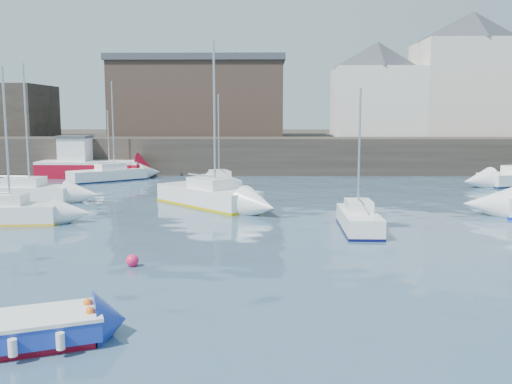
{
  "coord_description": "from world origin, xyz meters",
  "views": [
    {
      "loc": [
        0.42,
        -13.66,
        5.03
      ],
      "look_at": [
        0.0,
        12.0,
        1.5
      ],
      "focal_mm": 40.0,
      "sensor_mm": 36.0,
      "label": 1
    }
  ],
  "objects_px": {
    "blue_dinghy": "(14,331)",
    "fishing_boat": "(87,164)",
    "sailboat_c": "(359,220)",
    "buoy_far": "(249,215)",
    "sailboat_h": "(108,175)",
    "buoy_mid": "(354,239)",
    "sailboat_f": "(221,182)",
    "sailboat_b": "(208,196)",
    "buoy_near": "(133,266)",
    "sailboat_e": "(21,193)"
  },
  "relations": [
    {
      "from": "blue_dinghy",
      "to": "fishing_boat",
      "type": "height_order",
      "value": "fishing_boat"
    },
    {
      "from": "sailboat_c",
      "to": "buoy_far",
      "type": "bearing_deg",
      "value": 142.92
    },
    {
      "from": "sailboat_c",
      "to": "sailboat_h",
      "type": "height_order",
      "value": "sailboat_h"
    },
    {
      "from": "buoy_mid",
      "to": "buoy_far",
      "type": "xyz_separation_m",
      "value": [
        -4.37,
        5.52,
        0.0
      ]
    },
    {
      "from": "fishing_boat",
      "to": "buoy_far",
      "type": "xyz_separation_m",
      "value": [
        13.45,
        -17.03,
        -1.03
      ]
    },
    {
      "from": "fishing_boat",
      "to": "buoy_far",
      "type": "distance_m",
      "value": 21.72
    },
    {
      "from": "buoy_mid",
      "to": "fishing_boat",
      "type": "bearing_deg",
      "value": 128.33
    },
    {
      "from": "sailboat_f",
      "to": "sailboat_b",
      "type": "bearing_deg",
      "value": -91.1
    },
    {
      "from": "sailboat_h",
      "to": "buoy_far",
      "type": "bearing_deg",
      "value": -52.39
    },
    {
      "from": "sailboat_c",
      "to": "blue_dinghy",
      "type": "bearing_deg",
      "value": -126.6
    },
    {
      "from": "blue_dinghy",
      "to": "buoy_near",
      "type": "height_order",
      "value": "blue_dinghy"
    },
    {
      "from": "buoy_mid",
      "to": "sailboat_f",
      "type": "bearing_deg",
      "value": 113.04
    },
    {
      "from": "sailboat_c",
      "to": "buoy_near",
      "type": "xyz_separation_m",
      "value": [
        -8.5,
        -6.09,
        -0.47
      ]
    },
    {
      "from": "sailboat_h",
      "to": "fishing_boat",
      "type": "bearing_deg",
      "value": 131.87
    },
    {
      "from": "blue_dinghy",
      "to": "sailboat_c",
      "type": "relative_size",
      "value": 0.65
    },
    {
      "from": "sailboat_b",
      "to": "sailboat_c",
      "type": "xyz_separation_m",
      "value": [
        7.23,
        -6.48,
        -0.11
      ]
    },
    {
      "from": "buoy_near",
      "to": "buoy_far",
      "type": "height_order",
      "value": "buoy_near"
    },
    {
      "from": "sailboat_f",
      "to": "sailboat_h",
      "type": "bearing_deg",
      "value": 153.57
    },
    {
      "from": "sailboat_b",
      "to": "sailboat_f",
      "type": "distance_m",
      "value": 7.19
    },
    {
      "from": "blue_dinghy",
      "to": "buoy_mid",
      "type": "bearing_deg",
      "value": 50.6
    },
    {
      "from": "sailboat_b",
      "to": "sailboat_f",
      "type": "xyz_separation_m",
      "value": [
        0.14,
        7.19,
        -0.13
      ]
    },
    {
      "from": "buoy_mid",
      "to": "sailboat_b",
      "type": "bearing_deg",
      "value": 129.0
    },
    {
      "from": "blue_dinghy",
      "to": "buoy_near",
      "type": "distance_m",
      "value": 6.79
    },
    {
      "from": "fishing_boat",
      "to": "sailboat_b",
      "type": "distance_m",
      "value": 18.05
    },
    {
      "from": "buoy_mid",
      "to": "sailboat_h",
      "type": "bearing_deg",
      "value": 127.83
    },
    {
      "from": "blue_dinghy",
      "to": "sailboat_h",
      "type": "relative_size",
      "value": 0.53
    },
    {
      "from": "blue_dinghy",
      "to": "sailboat_f",
      "type": "distance_m",
      "value": 26.57
    },
    {
      "from": "fishing_boat",
      "to": "sailboat_f",
      "type": "relative_size",
      "value": 1.27
    },
    {
      "from": "fishing_boat",
      "to": "sailboat_b",
      "type": "bearing_deg",
      "value": -52.07
    },
    {
      "from": "sailboat_e",
      "to": "sailboat_f",
      "type": "xyz_separation_m",
      "value": [
        11.15,
        5.75,
        -0.06
      ]
    },
    {
      "from": "blue_dinghy",
      "to": "sailboat_e",
      "type": "height_order",
      "value": "sailboat_e"
    },
    {
      "from": "sailboat_b",
      "to": "sailboat_c",
      "type": "relative_size",
      "value": 1.44
    },
    {
      "from": "sailboat_c",
      "to": "sailboat_f",
      "type": "relative_size",
      "value": 0.96
    },
    {
      "from": "sailboat_c",
      "to": "sailboat_h",
      "type": "distance_m",
      "value": 24.11
    },
    {
      "from": "sailboat_f",
      "to": "buoy_mid",
      "type": "height_order",
      "value": "sailboat_f"
    },
    {
      "from": "buoy_near",
      "to": "sailboat_b",
      "type": "bearing_deg",
      "value": 84.25
    },
    {
      "from": "buoy_near",
      "to": "sailboat_h",
      "type": "bearing_deg",
      "value": 107.16
    },
    {
      "from": "blue_dinghy",
      "to": "sailboat_h",
      "type": "height_order",
      "value": "sailboat_h"
    },
    {
      "from": "blue_dinghy",
      "to": "sailboat_b",
      "type": "height_order",
      "value": "sailboat_b"
    },
    {
      "from": "sailboat_f",
      "to": "buoy_near",
      "type": "xyz_separation_m",
      "value": [
        -1.4,
        -19.76,
        -0.45
      ]
    },
    {
      "from": "sailboat_e",
      "to": "buoy_far",
      "type": "height_order",
      "value": "sailboat_e"
    },
    {
      "from": "buoy_far",
      "to": "sailboat_c",
      "type": "bearing_deg",
      "value": -37.08
    },
    {
      "from": "sailboat_c",
      "to": "buoy_mid",
      "type": "relative_size",
      "value": 13.83
    },
    {
      "from": "buoy_mid",
      "to": "sailboat_e",
      "type": "bearing_deg",
      "value": 151.19
    },
    {
      "from": "sailboat_f",
      "to": "blue_dinghy",
      "type": "bearing_deg",
      "value": -95.2
    },
    {
      "from": "buoy_near",
      "to": "sailboat_e",
      "type": "bearing_deg",
      "value": 124.81
    },
    {
      "from": "sailboat_c",
      "to": "sailboat_h",
      "type": "bearing_deg",
      "value": 131.45
    },
    {
      "from": "buoy_near",
      "to": "buoy_mid",
      "type": "bearing_deg",
      "value": 28.0
    },
    {
      "from": "sailboat_c",
      "to": "sailboat_f",
      "type": "bearing_deg",
      "value": 117.43
    },
    {
      "from": "sailboat_f",
      "to": "sailboat_h",
      "type": "distance_m",
      "value": 9.9
    }
  ]
}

